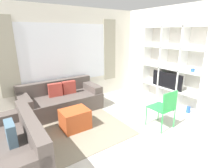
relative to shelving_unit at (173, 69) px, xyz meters
The scene contains 8 objects.
wall_back 2.95m from the shelving_unit, 138.32° to the left, with size 5.88×0.11×2.70m.
wall_right 0.41m from the shelving_unit, 52.12° to the left, with size 0.07×4.59×2.70m, color silver.
area_rug 3.32m from the shelving_unit, behind, with size 2.83×1.98×0.01m, color gray.
shelving_unit is the anchor object (origin of this frame).
couch_main 3.09m from the shelving_unit, 151.02° to the left, with size 1.99×0.93×0.78m.
couch_side 4.04m from the shelving_unit, behind, with size 0.93×1.72×0.78m.
ottoman 2.85m from the shelving_unit, behind, with size 0.57×0.48×0.44m.
folding_chair 1.42m from the shelving_unit, 148.90° to the right, with size 0.44×0.46×0.86m.
Camera 1 is at (-1.82, -1.34, 2.03)m, focal length 28.00 mm.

